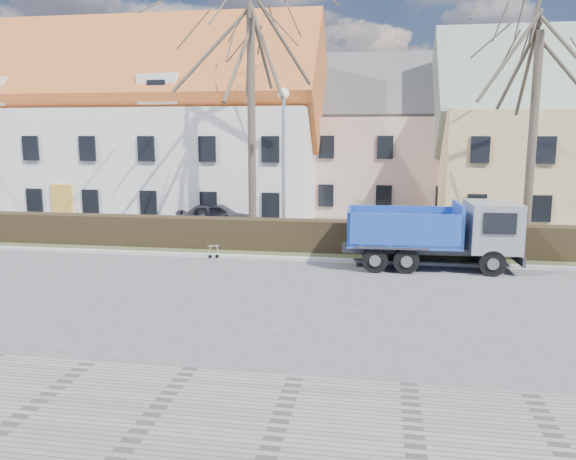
% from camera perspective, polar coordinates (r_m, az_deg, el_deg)
% --- Properties ---
extents(ground, '(120.00, 120.00, 0.00)m').
position_cam_1_polar(ground, '(17.65, -3.44, -6.29)').
color(ground, '#4E4F52').
extents(sidewalk_near, '(80.00, 5.00, 0.08)m').
position_cam_1_polar(sidewalk_near, '(10.12, -14.77, -19.17)').
color(sidewalk_near, gray).
rests_on(sidewalk_near, ground).
extents(curb_far, '(80.00, 0.30, 0.12)m').
position_cam_1_polar(curb_far, '(22.00, -0.79, -2.86)').
color(curb_far, '#ACABAB').
rests_on(curb_far, ground).
extents(grass_strip, '(80.00, 3.00, 0.10)m').
position_cam_1_polar(grass_strip, '(23.55, -0.10, -2.05)').
color(grass_strip, '#3A4627').
rests_on(grass_strip, ground).
extents(hedge, '(60.00, 0.90, 1.30)m').
position_cam_1_polar(hedge, '(23.24, -0.18, -0.70)').
color(hedge, black).
rests_on(hedge, ground).
extents(building_white, '(26.80, 10.80, 9.50)m').
position_cam_1_polar(building_white, '(36.61, -18.16, 9.12)').
color(building_white, silver).
rests_on(building_white, ground).
extents(building_pink, '(10.80, 8.80, 8.00)m').
position_cam_1_polar(building_pink, '(36.54, 9.80, 8.28)').
color(building_pink, '#D3A895').
rests_on(building_pink, ground).
extents(tree_1, '(9.20, 9.20, 12.65)m').
position_cam_1_polar(tree_1, '(25.73, -3.75, 12.99)').
color(tree_1, '#463C30').
rests_on(tree_1, ground).
extents(tree_2, '(8.00, 8.00, 11.00)m').
position_cam_1_polar(tree_2, '(25.79, 23.71, 10.36)').
color(tree_2, '#463C30').
rests_on(tree_2, ground).
extents(dump_truck, '(6.47, 2.61, 2.55)m').
position_cam_1_polar(dump_truck, '(21.05, 13.77, -0.35)').
color(dump_truck, '#163B9B').
rests_on(dump_truck, ground).
extents(streetlight, '(0.53, 0.53, 6.83)m').
position_cam_1_polar(streetlight, '(23.93, -0.45, 6.28)').
color(streetlight, '#9A9FA3').
rests_on(streetlight, ground).
extents(cart_frame, '(0.72, 0.56, 0.58)m').
position_cam_1_polar(cart_frame, '(22.37, -8.04, -2.15)').
color(cart_frame, silver).
rests_on(cart_frame, ground).
extents(parked_car_a, '(4.44, 2.41, 1.43)m').
position_cam_1_polar(parked_car_a, '(28.62, -7.15, 1.36)').
color(parked_car_a, '#28272F').
rests_on(parked_car_a, ground).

